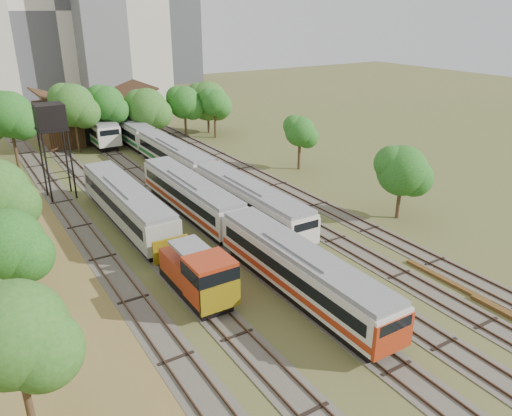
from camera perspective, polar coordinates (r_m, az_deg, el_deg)
ground at (r=33.44m, az=12.94°, el=-12.52°), size 240.00×240.00×0.00m
dry_grass_patch at (r=32.73m, az=-22.64°, el=-14.64°), size 14.00×60.00×0.04m
tracks at (r=51.54m, az=-7.28°, el=0.64°), size 24.60×80.00×0.19m
railcar_red_set at (r=40.83m, az=-2.22°, el=-2.23°), size 2.92×34.58×3.60m
railcar_green_set at (r=61.09m, az=-9.31°, el=5.77°), size 2.88×52.08×3.56m
railcar_rear at (r=78.76m, az=-18.02°, el=8.77°), size 3.17×16.08×3.92m
shunter_locomotive at (r=34.20m, az=-6.52°, el=-7.63°), size 2.87×8.10×3.76m
old_grey_coach at (r=46.83m, az=-14.56°, el=0.48°), size 3.02×18.00×3.73m
water_tower at (r=54.47m, az=-22.46°, el=9.35°), size 2.82×2.82×9.79m
rail_pile_far at (r=39.31m, az=20.85°, el=-7.72°), size 0.44×7.05×0.23m
maintenance_shed at (r=80.76m, az=-17.79°, el=9.72°), size 16.45×11.55×7.58m
tree_band_far at (r=73.10m, az=-16.15°, el=11.01°), size 37.72×10.36×9.51m
tree_band_right at (r=58.45m, az=5.71°, el=8.27°), size 5.47×41.48×7.36m
tower_centre at (r=120.92m, az=-22.84°, el=20.09°), size 20.00×18.00×36.00m
tower_far_right at (r=139.92m, az=-9.74°, el=19.78°), size 12.00×12.00×28.00m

